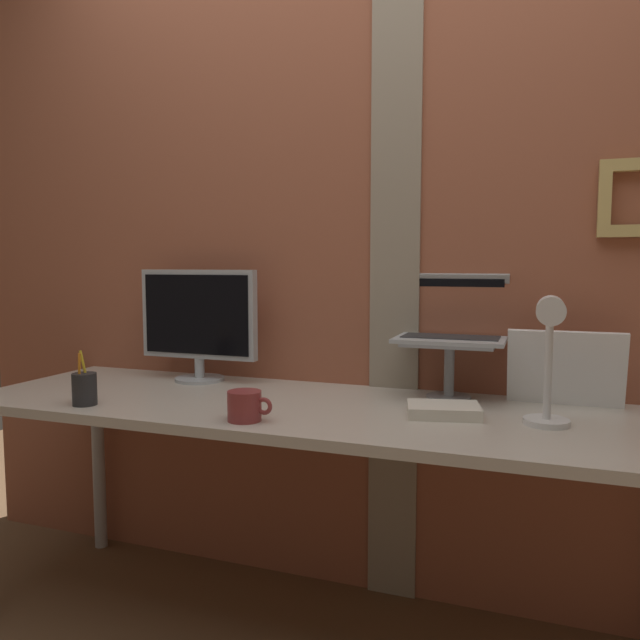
{
  "coord_description": "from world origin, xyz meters",
  "views": [
    {
      "loc": [
        0.56,
        -1.64,
        1.17
      ],
      "look_at": [
        -0.09,
        0.15,
        1.0
      ],
      "focal_mm": 34.04,
      "sensor_mm": 36.0,
      "label": 1
    }
  ],
  "objects_px": {
    "desk_lamp": "(549,347)",
    "coffee_mug": "(245,406)",
    "laptop": "(453,322)",
    "monitor": "(198,319)",
    "whiteboard_panel": "(565,369)",
    "pen_cup": "(84,389)"
  },
  "relations": [
    {
      "from": "monitor",
      "to": "laptop",
      "type": "bearing_deg",
      "value": 4.63
    },
    {
      "from": "whiteboard_panel",
      "to": "monitor",
      "type": "bearing_deg",
      "value": -178.72
    },
    {
      "from": "monitor",
      "to": "pen_cup",
      "type": "bearing_deg",
      "value": -105.17
    },
    {
      "from": "monitor",
      "to": "desk_lamp",
      "type": "bearing_deg",
      "value": -12.8
    },
    {
      "from": "monitor",
      "to": "whiteboard_panel",
      "type": "height_order",
      "value": "monitor"
    },
    {
      "from": "monitor",
      "to": "desk_lamp",
      "type": "distance_m",
      "value": 1.22
    },
    {
      "from": "whiteboard_panel",
      "to": "pen_cup",
      "type": "relative_size",
      "value": 2.01
    },
    {
      "from": "whiteboard_panel",
      "to": "desk_lamp",
      "type": "xyz_separation_m",
      "value": [
        -0.05,
        -0.3,
        0.1
      ]
    },
    {
      "from": "laptop",
      "to": "whiteboard_panel",
      "type": "height_order",
      "value": "laptop"
    },
    {
      "from": "laptop",
      "to": "coffee_mug",
      "type": "bearing_deg",
      "value": -132.52
    },
    {
      "from": "whiteboard_panel",
      "to": "laptop",
      "type": "bearing_deg",
      "value": 172.41
    },
    {
      "from": "laptop",
      "to": "pen_cup",
      "type": "relative_size",
      "value": 2.04
    },
    {
      "from": "laptop",
      "to": "monitor",
      "type": "bearing_deg",
      "value": -175.37
    },
    {
      "from": "monitor",
      "to": "pen_cup",
      "type": "relative_size",
      "value": 2.76
    },
    {
      "from": "pen_cup",
      "to": "laptop",
      "type": "bearing_deg",
      "value": 27.21
    },
    {
      "from": "desk_lamp",
      "to": "pen_cup",
      "type": "bearing_deg",
      "value": -172.03
    },
    {
      "from": "laptop",
      "to": "desk_lamp",
      "type": "distance_m",
      "value": 0.45
    },
    {
      "from": "desk_lamp",
      "to": "whiteboard_panel",
      "type": "bearing_deg",
      "value": 80.17
    },
    {
      "from": "desk_lamp",
      "to": "pen_cup",
      "type": "height_order",
      "value": "desk_lamp"
    },
    {
      "from": "desk_lamp",
      "to": "coffee_mug",
      "type": "xyz_separation_m",
      "value": [
        -0.77,
        -0.18,
        -0.17
      ]
    },
    {
      "from": "coffee_mug",
      "to": "laptop",
      "type": "bearing_deg",
      "value": 47.48
    },
    {
      "from": "monitor",
      "to": "coffee_mug",
      "type": "distance_m",
      "value": 0.65
    }
  ]
}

